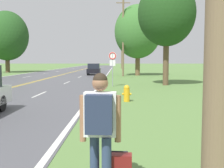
{
  "coord_description": "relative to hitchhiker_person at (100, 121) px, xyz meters",
  "views": [
    {
      "loc": [
        7.85,
        0.16,
        1.99
      ],
      "look_at": [
        7.64,
        11.05,
        1.08
      ],
      "focal_mm": 45.0,
      "sensor_mm": 36.0,
      "label": 1
    }
  ],
  "objects": [
    {
      "name": "utility_pole_midground",
      "position": [
        1.01,
        32.26,
        4.01
      ],
      "size": [
        1.8,
        0.24,
        9.92
      ],
      "color": "brown",
      "rests_on": "ground"
    },
    {
      "name": "fire_hydrant",
      "position": [
        0.71,
        9.55,
        -0.7
      ],
      "size": [
        0.46,
        0.3,
        0.81
      ],
      "color": "gold",
      "rests_on": "ground"
    },
    {
      "name": "hitchhiker_person",
      "position": [
        0.0,
        0.0,
        0.0
      ],
      "size": [
        0.62,
        0.45,
        1.81
      ],
      "rotation": [
        0.0,
        0.0,
        1.53
      ],
      "color": "navy",
      "rests_on": "ground"
    },
    {
      "name": "tree_left_verge",
      "position": [
        3.02,
        34.1,
        4.77
      ],
      "size": [
        6.26,
        6.26,
        9.5
      ],
      "color": "brown",
      "rests_on": "ground"
    },
    {
      "name": "tree_mid_treeline",
      "position": [
        -18.39,
        43.38,
        5.05
      ],
      "size": [
        7.23,
        7.23,
        10.33
      ],
      "color": "brown",
      "rests_on": "ground"
    },
    {
      "name": "car_black_hatchback_receding",
      "position": [
        -3.05,
        35.66,
        -0.27
      ],
      "size": [
        1.94,
        4.25,
        1.6
      ],
      "rotation": [
        0.0,
        0.0,
        -1.54
      ],
      "color": "black",
      "rests_on": "ground"
    },
    {
      "name": "traffic_sign",
      "position": [
        -0.11,
        17.65,
        0.91
      ],
      "size": [
        0.6,
        0.1,
        2.67
      ],
      "color": "gray",
      "rests_on": "ground"
    },
    {
      "name": "tree_behind_sign",
      "position": [
        4.21,
        18.87,
        4.65
      ],
      "size": [
        4.6,
        4.6,
        8.44
      ],
      "color": "brown",
      "rests_on": "ground"
    },
    {
      "name": "utility_pole_far",
      "position": [
        1.36,
        66.48,
        2.89
      ],
      "size": [
        1.8,
        0.24,
        7.7
      ],
      "color": "brown",
      "rests_on": "ground"
    }
  ]
}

